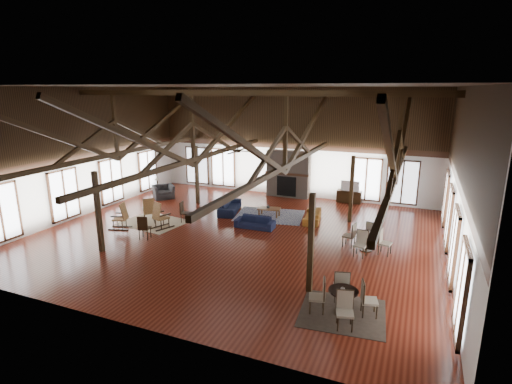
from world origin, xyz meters
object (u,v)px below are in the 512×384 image
at_px(sofa_orange, 312,216).
at_px(tv_console, 349,196).
at_px(armchair, 163,192).
at_px(cafe_table_near, 343,297).
at_px(coffee_table, 269,209).
at_px(sofa_navy_front, 255,222).
at_px(cafe_table_far, 367,238).
at_px(sofa_navy_left, 230,206).

relative_size(sofa_orange, tv_console, 1.36).
bearing_deg(armchair, sofa_orange, -53.01).
xyz_separation_m(cafe_table_near, tv_console, (-1.74, 11.10, -0.16)).
bearing_deg(armchair, coffee_table, -55.11).
height_order(armchair, tv_console, armchair).
xyz_separation_m(sofa_orange, coffee_table, (-2.09, -0.07, 0.10)).
bearing_deg(sofa_navy_front, armchair, 157.09).
distance_m(sofa_navy_front, sofa_orange, 2.78).
relative_size(cafe_table_far, tv_console, 1.45).
height_order(coffee_table, armchair, armchair).
relative_size(sofa_navy_front, sofa_navy_left, 0.83).
distance_m(sofa_navy_front, cafe_table_near, 7.28).
xyz_separation_m(coffee_table, armchair, (-6.59, 0.81, 0.00)).
bearing_deg(armchair, tv_console, -30.49).
height_order(sofa_navy_front, coffee_table, sofa_navy_front).
relative_size(sofa_navy_left, cafe_table_far, 1.11).
distance_m(armchair, cafe_table_near, 13.96).
bearing_deg(sofa_navy_left, cafe_table_near, -150.40).
bearing_deg(cafe_table_far, armchair, 163.97).
relative_size(sofa_orange, coffee_table, 1.53).
bearing_deg(coffee_table, sofa_orange, -7.81).
height_order(sofa_orange, cafe_table_far, cafe_table_far).
distance_m(coffee_table, cafe_table_far, 5.45).
height_order(sofa_navy_left, cafe_table_far, cafe_table_far).
height_order(coffee_table, cafe_table_far, cafe_table_far).
xyz_separation_m(sofa_navy_front, sofa_orange, (2.09, 1.84, 0.00)).
xyz_separation_m(sofa_navy_left, cafe_table_near, (6.88, -7.07, 0.18)).
bearing_deg(tv_console, sofa_navy_front, -118.70).
bearing_deg(sofa_navy_front, cafe_table_near, -49.82).
relative_size(armchair, tv_console, 0.85).
xyz_separation_m(armchair, tv_console, (9.69, 3.09, -0.04)).
bearing_deg(tv_console, coffee_table, -128.59).
relative_size(coffee_table, cafe_table_near, 0.60).
height_order(sofa_navy_left, armchair, armchair).
bearing_deg(sofa_navy_left, sofa_navy_front, -143.45).
bearing_deg(sofa_orange, sofa_navy_left, -95.72).
bearing_deg(coffee_table, cafe_table_far, -36.70).
height_order(sofa_navy_left, tv_console, tv_console).
height_order(sofa_navy_front, cafe_table_near, cafe_table_near).
distance_m(coffee_table, tv_console, 4.98).
relative_size(sofa_navy_front, cafe_table_near, 0.91).
bearing_deg(cafe_table_near, sofa_navy_front, 131.73).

